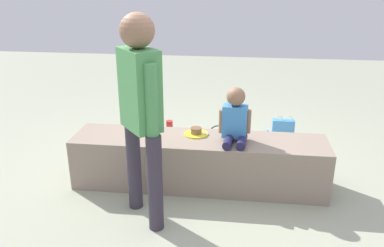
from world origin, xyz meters
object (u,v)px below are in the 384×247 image
object	(u,v)px
cake_plate	(196,132)
handbag_brown_canvas	(159,151)
water_bottle_near_gift	(267,140)
child_seated	(235,118)
party_cup_red	(169,125)
adult_standing	(141,103)
gift_bag	(283,130)
handbag_black_leather	(218,143)

from	to	relation	value
cake_plate	handbag_brown_canvas	xyz separation A→B (m)	(-0.43, 0.34, -0.37)
cake_plate	water_bottle_near_gift	distance (m)	1.15
child_seated	party_cup_red	size ratio (longest dim) A/B	4.53
child_seated	handbag_brown_canvas	world-z (taller)	child_seated
child_seated	handbag_brown_canvas	xyz separation A→B (m)	(-0.78, 0.45, -0.56)
adult_standing	cake_plate	distance (m)	0.88
cake_plate	gift_bag	world-z (taller)	cake_plate
adult_standing	handbag_brown_canvas	size ratio (longest dim) A/B	4.92
child_seated	handbag_black_leather	size ratio (longest dim) A/B	1.46
party_cup_red	handbag_brown_canvas	size ratio (longest dim) A/B	0.33
child_seated	handbag_brown_canvas	distance (m)	1.06
cake_plate	handbag_black_leather	distance (m)	0.72
handbag_brown_canvas	gift_bag	bearing A→B (deg)	29.08
gift_bag	handbag_black_leather	xyz separation A→B (m)	(-0.73, -0.48, -0.00)
water_bottle_near_gift	handbag_black_leather	xyz separation A→B (m)	(-0.54, -0.22, 0.03)
cake_plate	handbag_brown_canvas	bearing A→B (deg)	141.26
gift_bag	handbag_black_leather	bearing A→B (deg)	-146.50
cake_plate	water_bottle_near_gift	world-z (taller)	cake_plate
adult_standing	handbag_brown_canvas	world-z (taller)	adult_standing
adult_standing	handbag_black_leather	size ratio (longest dim) A/B	4.84
child_seated	handbag_black_leather	distance (m)	0.91
child_seated	adult_standing	size ratio (longest dim) A/B	0.30
handbag_black_leather	child_seated	bearing A→B (deg)	-75.78
water_bottle_near_gift	party_cup_red	size ratio (longest dim) A/B	1.93
cake_plate	party_cup_red	xyz separation A→B (m)	(-0.48, 1.26, -0.43)
handbag_black_leather	handbag_brown_canvas	world-z (taller)	handbag_black_leather
handbag_black_leather	handbag_brown_canvas	bearing A→B (deg)	-156.86
adult_standing	water_bottle_near_gift	distance (m)	2.01
water_bottle_near_gift	party_cup_red	bearing A→B (deg)	159.84
gift_bag	water_bottle_near_gift	distance (m)	0.33
gift_bag	water_bottle_near_gift	xyz separation A→B (m)	(-0.19, -0.26, -0.03)
handbag_brown_canvas	water_bottle_near_gift	bearing A→B (deg)	22.86
cake_plate	gift_bag	distance (m)	1.45
water_bottle_near_gift	handbag_brown_canvas	bearing A→B (deg)	-157.14
adult_standing	cake_plate	xyz separation A→B (m)	(0.33, 0.66, -0.48)
handbag_black_leather	party_cup_red	bearing A→B (deg)	134.80
child_seated	water_bottle_near_gift	xyz separation A→B (m)	(0.36, 0.92, -0.58)
handbag_black_leather	adult_standing	bearing A→B (deg)	-111.85
adult_standing	water_bottle_near_gift	size ratio (longest dim) A/B	7.79
party_cup_red	child_seated	bearing A→B (deg)	-58.54
adult_standing	party_cup_red	bearing A→B (deg)	94.45
adult_standing	party_cup_red	xyz separation A→B (m)	(-0.15, 1.92, -0.91)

